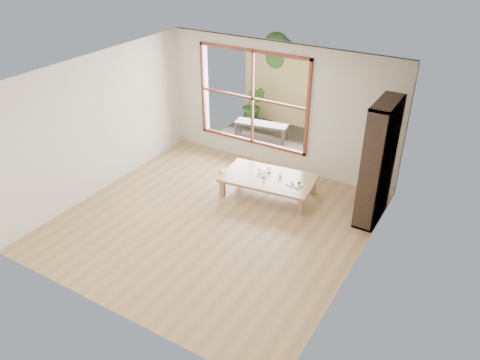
% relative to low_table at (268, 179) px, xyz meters
% --- Properties ---
extents(ground, '(5.00, 5.00, 0.00)m').
position_rel_low_table_xyz_m(ground, '(-0.40, -1.28, -0.33)').
color(ground, tan).
rests_on(ground, ground).
extents(low_table, '(1.82, 1.16, 0.38)m').
position_rel_low_table_xyz_m(low_table, '(0.00, 0.00, 0.00)').
color(low_table, '#A1804E').
rests_on(low_table, ground).
extents(floor_cushion, '(0.65, 0.65, 0.07)m').
position_rel_low_table_xyz_m(floor_cushion, '(-0.93, 0.37, -0.30)').
color(floor_cushion, beige).
rests_on(floor_cushion, ground).
extents(bookshelf, '(0.35, 0.97, 2.16)m').
position_rel_low_table_xyz_m(bookshelf, '(1.91, 0.26, 0.75)').
color(bookshelf, '#2F231A').
rests_on(bookshelf, ground).
extents(glass_tall, '(0.07, 0.07, 0.13)m').
position_rel_low_table_xyz_m(glass_tall, '(-0.07, -0.05, 0.11)').
color(glass_tall, silver).
rests_on(glass_tall, low_table).
extents(glass_mid, '(0.06, 0.06, 0.09)m').
position_rel_low_table_xyz_m(glass_mid, '(0.19, 0.12, 0.09)').
color(glass_mid, silver).
rests_on(glass_mid, low_table).
extents(glass_short, '(0.08, 0.08, 0.10)m').
position_rel_low_table_xyz_m(glass_short, '(-0.08, 0.16, 0.10)').
color(glass_short, silver).
rests_on(glass_short, low_table).
extents(glass_small, '(0.07, 0.07, 0.09)m').
position_rel_low_table_xyz_m(glass_small, '(-0.21, 0.02, 0.09)').
color(glass_small, silver).
rests_on(glass_small, low_table).
extents(food_tray, '(0.28, 0.22, 0.08)m').
position_rel_low_table_xyz_m(food_tray, '(0.57, -0.01, 0.06)').
color(food_tray, white).
rests_on(food_tray, low_table).
extents(deck, '(2.80, 2.00, 0.05)m').
position_rel_low_table_xyz_m(deck, '(-1.00, 2.28, -0.33)').
color(deck, '#373028').
rests_on(deck, ground).
extents(garden_bench, '(1.28, 0.55, 0.39)m').
position_rel_low_table_xyz_m(garden_bench, '(-1.32, 2.14, 0.02)').
color(garden_bench, '#2F231A').
rests_on(garden_bench, deck).
extents(bamboo_fence, '(2.80, 0.06, 1.80)m').
position_rel_low_table_xyz_m(bamboo_fence, '(-1.00, 3.28, 0.57)').
color(bamboo_fence, tan).
rests_on(bamboo_fence, ground).
extents(shrub_right, '(0.96, 0.88, 0.90)m').
position_rel_low_table_xyz_m(shrub_right, '(-0.15, 2.96, 0.14)').
color(shrub_right, '#315C21').
rests_on(shrub_right, deck).
extents(shrub_left, '(0.67, 0.59, 1.03)m').
position_rel_low_table_xyz_m(shrub_left, '(-1.89, 2.78, 0.21)').
color(shrub_left, '#315C21').
rests_on(shrub_left, deck).
extents(garden_tree, '(1.04, 0.85, 2.22)m').
position_rel_low_table_xyz_m(garden_tree, '(-1.68, 3.58, 1.29)').
color(garden_tree, '#4C3D2D').
rests_on(garden_tree, ground).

